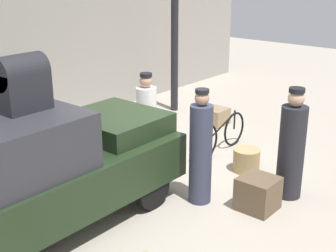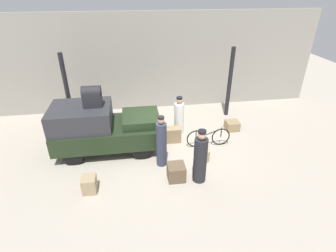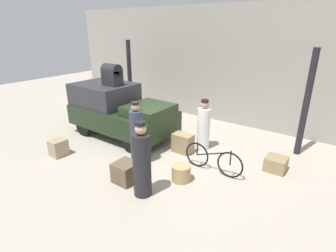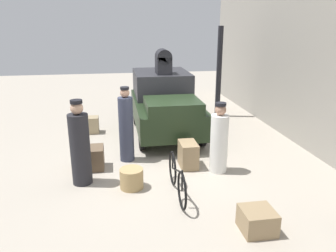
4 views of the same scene
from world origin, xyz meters
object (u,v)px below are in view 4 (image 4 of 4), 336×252
truck (164,102)px  porter_with_bicycle (126,127)px  bicycle (177,178)px  trunk_large_brown (188,155)px  suitcase_small_leather (92,158)px  trunk_wicker_pale (257,220)px  wicker_basket (132,178)px  conductor_in_dark_uniform (80,146)px  porter_carrying_trunk (219,141)px  trunk_on_truck_roof (163,61)px  trunk_umber_medium (91,125)px

truck → porter_with_bicycle: (2.01, -1.25, -0.10)m
bicycle → trunk_large_brown: size_ratio=2.73×
suitcase_small_leather → trunk_large_brown: bearing=83.5°
truck → trunk_wicker_pale: size_ratio=7.06×
wicker_basket → trunk_wicker_pale: size_ratio=0.90×
truck → trunk_wicker_pale: bearing=7.8°
conductor_in_dark_uniform → suitcase_small_leather: (-0.71, 0.16, -0.57)m
porter_carrying_trunk → trunk_large_brown: 0.84m
suitcase_small_leather → trunk_wicker_pale: 4.05m
wicker_basket → trunk_on_truck_roof: 4.34m
truck → bicycle: size_ratio=2.23×
conductor_in_dark_uniform → trunk_wicker_pale: conductor_in_dark_uniform is taller
bicycle → porter_carrying_trunk: size_ratio=1.05×
conductor_in_dark_uniform → trunk_on_truck_roof: 4.19m
trunk_umber_medium → porter_carrying_trunk: bearing=42.8°
trunk_on_truck_roof → trunk_wicker_pale: bearing=7.5°
porter_with_bicycle → conductor_in_dark_uniform: bearing=-42.8°
bicycle → trunk_on_truck_roof: 4.51m
wicker_basket → porter_with_bicycle: bearing=-178.9°
porter_with_bicycle → suitcase_small_leather: size_ratio=3.32×
conductor_in_dark_uniform → porter_carrying_trunk: (-0.10, 3.02, -0.09)m
suitcase_small_leather → trunk_wicker_pale: (2.91, 2.81, -0.07)m
bicycle → trunk_wicker_pale: (1.37, 1.08, -0.17)m
truck → conductor_in_dark_uniform: conductor_in_dark_uniform is taller
porter_with_bicycle → porter_carrying_trunk: size_ratio=1.14×
porter_with_bicycle → truck: bearing=148.2°
wicker_basket → porter_carrying_trunk: porter_carrying_trunk is taller
wicker_basket → trunk_umber_medium: (-3.78, -1.04, 0.04)m
conductor_in_dark_uniform → porter_carrying_trunk: size_ratio=1.12×
porter_with_bicycle → trunk_large_brown: (0.62, 1.41, -0.55)m
bicycle → trunk_on_truck_roof: (-4.12, 0.35, 1.80)m
bicycle → porter_with_bicycle: size_ratio=0.92×
trunk_large_brown → trunk_umber_medium: (-2.93, -2.42, -0.05)m
porter_with_bicycle → trunk_umber_medium: size_ratio=3.67×
bicycle → trunk_wicker_pale: 1.75m
truck → trunk_umber_medium: bearing=-97.5°
conductor_in_dark_uniform → porter_carrying_trunk: bearing=91.8°
trunk_large_brown → suitcase_small_leather: trunk_large_brown is taller
truck → trunk_large_brown: bearing=3.5°
truck → porter_carrying_trunk: 3.10m
suitcase_small_leather → trunk_on_truck_roof: bearing=141.0°
porter_with_bicycle → trunk_large_brown: size_ratio=2.97×
truck → wicker_basket: truck is taller
trunk_large_brown → trunk_on_truck_roof: 3.39m
bicycle → conductor_in_dark_uniform: (-0.84, -1.89, 0.46)m
porter_with_bicycle → trunk_on_truck_roof: size_ratio=2.52×
porter_with_bicycle → wicker_basket: bearing=1.1°
conductor_in_dark_uniform → trunk_on_truck_roof: trunk_on_truck_roof is taller
trunk_umber_medium → wicker_basket: bearing=15.4°
suitcase_small_leather → bicycle: bearing=48.2°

